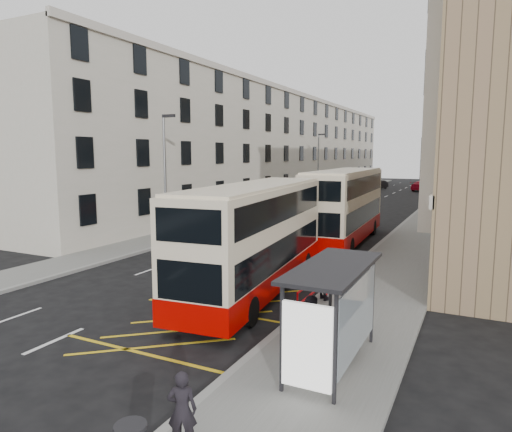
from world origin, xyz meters
The scene contains 20 objects.
ground centered at (0.00, 0.00, 0.00)m, with size 200.00×200.00×0.00m, color black.
pavement_right centered at (8.00, 30.00, 0.07)m, with size 4.00×120.00×0.15m, color slate.
pavement_left centered at (-7.50, 30.00, 0.07)m, with size 3.00×120.00×0.15m, color slate.
kerb_right centered at (6.00, 30.00, 0.07)m, with size 0.25×120.00×0.15m, color gray.
kerb_left centered at (-6.00, 30.00, 0.07)m, with size 0.25×120.00×0.15m, color gray.
road_markings centered at (0.00, 45.00, 0.01)m, with size 10.00×110.00×0.01m, color silver, non-canonical shape.
terrace_left centered at (-13.43, 45.50, 6.52)m, with size 9.18×79.00×13.25m.
bus_shelter centered at (8.34, -0.39, 2.14)m, with size 1.65×4.25×2.70m.
guard_railing centered at (6.25, 5.75, 0.86)m, with size 0.06×6.56×1.01m.
street_lamp_near centered at (-6.35, 12.00, 4.64)m, with size 0.93×0.18×8.00m.
street_lamp_far centered at (-6.35, 42.00, 4.64)m, with size 0.93×0.18×8.00m.
double_decker_front centered at (3.35, 5.25, 2.29)m, with size 3.67×11.49×4.51m.
double_decker_rear centered at (3.72, 17.37, 2.40)m, with size 3.20×11.92×4.71m.
pedestrian_near centered at (6.71, -4.69, 0.92)m, with size 0.57×0.37×1.55m, color black.
pedestrian_mid centered at (7.65, 0.02, 1.04)m, with size 0.87×0.68×1.79m, color black.
pedestrian_far centered at (6.35, 5.12, 1.07)m, with size 1.08×0.45×1.84m, color black.
white_van centered at (-2.90, 43.68, 0.75)m, with size 2.48×5.38×1.49m, color white.
car_silver centered at (-4.48, 55.11, 0.72)m, with size 1.70×4.24×1.44m, color #ABADB2.
car_dark centered at (-3.69, 64.65, 0.72)m, with size 1.53×4.40×1.45m, color black.
car_red centered at (3.40, 63.88, 0.78)m, with size 2.17×5.35×1.55m, color #A60417.
Camera 1 is at (11.52, -11.26, 5.72)m, focal length 32.00 mm.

